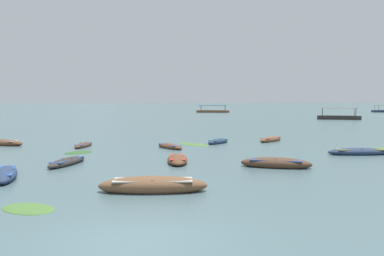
# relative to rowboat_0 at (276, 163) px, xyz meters

# --- Properties ---
(ground_plane) EXTENTS (6000.00, 6000.00, 0.00)m
(ground_plane) POSITION_rel_rowboat_0_xyz_m (-5.42, 1488.11, -0.21)
(ground_plane) COLOR #476066
(mountain_1) EXTENTS (808.59, 808.59, 221.64)m
(mountain_1) POSITION_rel_rowboat_0_xyz_m (-684.24, 2270.68, 110.61)
(mountain_1) COLOR slate
(mountain_1) RESTS_ON ground
(mountain_2) EXTENTS (2270.62, 2270.62, 565.52)m
(mountain_2) POSITION_rel_rowboat_0_xyz_m (494.41, 2212.36, 282.56)
(mountain_2) COLOR #4C5B56
(mountain_2) RESTS_ON ground
(rowboat_0) EXTENTS (3.94, 2.04, 0.66)m
(rowboat_0) POSITION_rel_rowboat_0_xyz_m (0.00, 0.00, 0.00)
(rowboat_0) COLOR #4C3323
(rowboat_0) RESTS_ON ground
(rowboat_1) EXTENTS (1.51, 3.87, 0.46)m
(rowboat_1) POSITION_rel_rowboat_0_xyz_m (-11.43, 0.49, -0.06)
(rowboat_1) COLOR #2D2826
(rowboat_1) RESTS_ON ground
(rowboat_2) EXTENTS (4.33, 1.65, 0.75)m
(rowboat_2) POSITION_rel_rowboat_0_xyz_m (-5.76, -6.08, 0.03)
(rowboat_2) COLOR brown
(rowboat_2) RESTS_ON ground
(rowboat_3) EXTENTS (2.73, 3.17, 0.53)m
(rowboat_3) POSITION_rel_rowboat_0_xyz_m (1.90, 14.23, -0.04)
(rowboat_3) COLOR brown
(rowboat_3) RESTS_ON ground
(rowboat_4) EXTENTS (2.31, 3.09, 0.50)m
(rowboat_4) POSITION_rel_rowboat_0_xyz_m (-2.76, 12.41, -0.05)
(rowboat_4) COLOR navy
(rowboat_4) RESTS_ON ground
(rowboat_5) EXTENTS (0.96, 3.19, 0.40)m
(rowboat_5) POSITION_rel_rowboat_0_xyz_m (-13.26, 9.36, -0.08)
(rowboat_5) COLOR #4C3323
(rowboat_5) RESTS_ON ground
(rowboat_6) EXTENTS (2.60, 3.22, 0.44)m
(rowboat_6) POSITION_rel_rowboat_0_xyz_m (-6.47, 8.68, -0.07)
(rowboat_6) COLOR brown
(rowboat_6) RESTS_ON ground
(rowboat_8) EXTENTS (2.44, 4.11, 0.56)m
(rowboat_8) POSITION_rel_rowboat_0_xyz_m (-12.86, -3.59, -0.03)
(rowboat_8) COLOR navy
(rowboat_8) RESTS_ON ground
(rowboat_10) EXTENTS (4.57, 2.54, 0.60)m
(rowboat_10) POSITION_rel_rowboat_0_xyz_m (-20.30, 10.32, -0.02)
(rowboat_10) COLOR brown
(rowboat_10) RESTS_ON ground
(rowboat_11) EXTENTS (1.48, 3.69, 0.52)m
(rowboat_11) POSITION_rel_rowboat_0_xyz_m (-5.37, 1.53, -0.04)
(rowboat_11) COLOR brown
(rowboat_11) RESTS_ON ground
(rowboat_13) EXTENTS (4.35, 1.62, 0.56)m
(rowboat_13) POSITION_rel_rowboat_0_xyz_m (6.38, 5.49, -0.03)
(rowboat_13) COLOR navy
(rowboat_13) RESTS_ON ground
(ferry_0) EXTENTS (8.74, 5.33, 2.54)m
(ferry_0) POSITION_rel_rowboat_0_xyz_m (22.34, 60.22, 0.24)
(ferry_0) COLOR #2D2826
(ferry_0) RESTS_ON ground
(ferry_2) EXTENTS (10.77, 4.75, 2.54)m
(ferry_2) POSITION_rel_rowboat_0_xyz_m (-1.97, 110.50, 0.24)
(ferry_2) COLOR brown
(ferry_2) RESTS_ON ground
(weed_patch_0) EXTENTS (3.46, 3.65, 0.14)m
(weed_patch_0) POSITION_rel_rowboat_0_xyz_m (-4.82, 11.33, -0.21)
(weed_patch_0) COLOR #477033
(weed_patch_0) RESTS_ON ground
(weed_patch_1) EXTENTS (2.35, 2.66, 0.14)m
(weed_patch_1) POSITION_rel_rowboat_0_xyz_m (-12.46, 5.68, -0.21)
(weed_patch_1) COLOR #2D5628
(weed_patch_1) RESTS_ON ground
(weed_patch_4) EXTENTS (2.41, 2.13, 0.14)m
(weed_patch_4) POSITION_rel_rowboat_0_xyz_m (-9.46, -8.83, -0.21)
(weed_patch_4) COLOR #477033
(weed_patch_4) RESTS_ON ground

